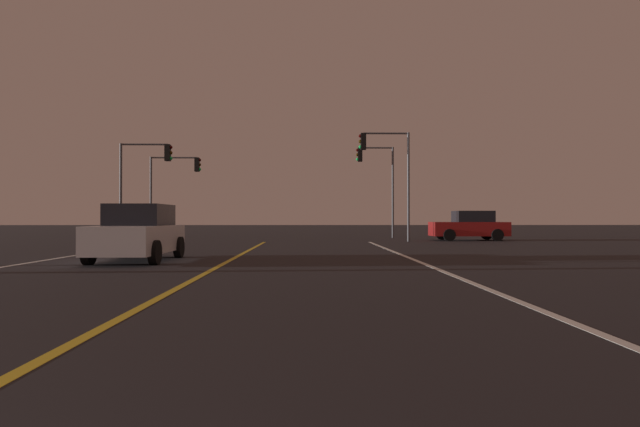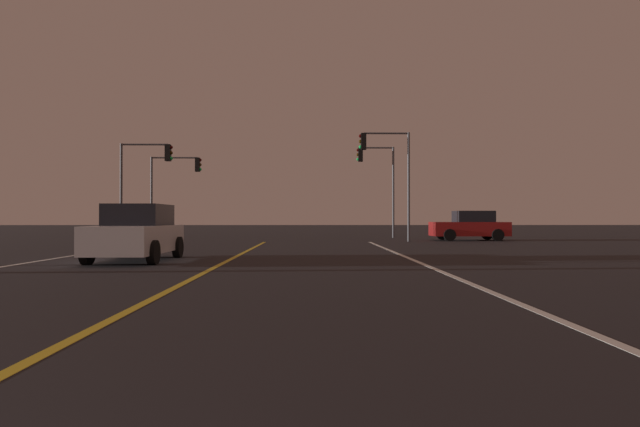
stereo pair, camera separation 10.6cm
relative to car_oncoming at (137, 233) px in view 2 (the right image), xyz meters
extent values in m
cube|color=silver|center=(8.35, -4.74, -0.82)|extent=(0.16, 34.52, 0.01)
cube|color=gold|center=(2.73, -4.74, -0.82)|extent=(0.16, 34.52, 0.01)
cylinder|color=black|center=(0.90, -1.41, -0.48)|extent=(0.22, 0.68, 0.68)
cylinder|color=black|center=(-0.90, -1.41, -0.48)|extent=(0.22, 0.68, 0.68)
cylinder|color=black|center=(0.90, 1.29, -0.48)|extent=(0.22, 0.68, 0.68)
cylinder|color=black|center=(-0.90, 1.29, -0.48)|extent=(0.22, 0.68, 0.68)
cube|color=silver|center=(0.00, -0.06, -0.16)|extent=(1.80, 4.30, 0.80)
cube|color=black|center=(0.00, 0.19, 0.56)|extent=(1.60, 2.10, 0.64)
cube|color=red|center=(0.60, 2.04, -0.06)|extent=(0.24, 0.08, 0.16)
cube|color=red|center=(-0.60, 2.04, -0.06)|extent=(0.24, 0.08, 0.16)
cylinder|color=black|center=(12.96, 13.65, -0.48)|extent=(0.68, 0.22, 0.68)
cylinder|color=black|center=(12.96, 15.45, -0.48)|extent=(0.68, 0.22, 0.68)
cylinder|color=black|center=(15.66, 13.65, -0.48)|extent=(0.68, 0.22, 0.68)
cylinder|color=black|center=(15.66, 15.45, -0.48)|extent=(0.68, 0.22, 0.68)
cube|color=maroon|center=(14.31, 14.55, -0.16)|extent=(4.30, 1.80, 0.80)
cube|color=black|center=(14.56, 14.55, 0.56)|extent=(2.10, 1.60, 0.64)
cube|color=red|center=(16.41, 13.95, -0.06)|extent=(0.08, 0.24, 0.16)
cube|color=red|center=(16.41, 15.15, -0.06)|extent=(0.08, 0.24, 0.16)
cylinder|color=#4C4C51|center=(10.55, 13.02, 2.16)|extent=(0.14, 0.14, 5.97)
cylinder|color=#4C4C51|center=(9.31, 13.02, 5.10)|extent=(2.47, 0.10, 0.10)
cube|color=black|center=(8.08, 13.02, 4.65)|extent=(0.28, 0.36, 0.90)
sphere|color=#3A0605|center=(7.92, 13.02, 4.95)|extent=(0.20, 0.20, 0.20)
sphere|color=#3C2706|center=(7.92, 13.02, 4.65)|extent=(0.20, 0.20, 0.20)
sphere|color=#19E059|center=(7.92, 13.02, 4.35)|extent=(0.20, 0.20, 0.20)
cylinder|color=#4C4C51|center=(-5.09, 13.02, 1.84)|extent=(0.14, 0.14, 5.33)
cylinder|color=#4C4C51|center=(-3.83, 13.02, 4.46)|extent=(2.53, 0.10, 0.10)
cube|color=black|center=(-2.57, 13.02, 4.01)|extent=(0.28, 0.36, 0.90)
sphere|color=#3A0605|center=(-2.41, 13.02, 4.31)|extent=(0.20, 0.20, 0.20)
sphere|color=#3C2706|center=(-2.41, 13.02, 4.01)|extent=(0.20, 0.20, 0.20)
sphere|color=#19E059|center=(-2.41, 13.02, 3.71)|extent=(0.20, 0.20, 0.20)
cylinder|color=#4C4C51|center=(10.55, 18.52, 2.13)|extent=(0.14, 0.14, 5.91)
cylinder|color=#4C4C51|center=(9.48, 18.52, 5.04)|extent=(2.13, 0.10, 0.10)
cube|color=black|center=(8.41, 18.52, 4.59)|extent=(0.28, 0.36, 0.90)
sphere|color=#3A0605|center=(8.25, 18.52, 4.89)|extent=(0.20, 0.20, 0.20)
sphere|color=#3C2706|center=(8.25, 18.52, 4.59)|extent=(0.20, 0.20, 0.20)
sphere|color=#19E059|center=(8.25, 18.52, 4.29)|extent=(0.20, 0.20, 0.20)
cylinder|color=#4C4C51|center=(-5.09, 18.52, 1.80)|extent=(0.14, 0.14, 5.24)
cylinder|color=#4C4C51|center=(-3.61, 18.52, 4.36)|extent=(2.96, 0.10, 0.10)
cube|color=black|center=(-2.13, 18.52, 3.91)|extent=(0.28, 0.36, 0.90)
sphere|color=#3A0605|center=(-1.97, 18.52, 4.21)|extent=(0.20, 0.20, 0.20)
sphere|color=#3C2706|center=(-1.97, 18.52, 3.91)|extent=(0.20, 0.20, 0.20)
sphere|color=#19E059|center=(-1.97, 18.52, 3.61)|extent=(0.20, 0.20, 0.20)
camera|label=1|loc=(5.14, -16.16, 0.46)|focal=30.10mm
camera|label=2|loc=(5.25, -16.16, 0.46)|focal=30.10mm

